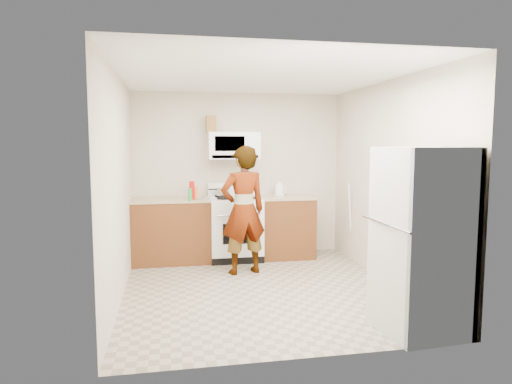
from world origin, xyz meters
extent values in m
plane|color=gray|center=(0.00, 0.00, 0.00)|extent=(3.60, 3.60, 0.00)
cube|color=beige|center=(0.00, 1.79, 1.25)|extent=(3.20, 0.02, 2.50)
cube|color=beige|center=(1.59, 0.00, 1.25)|extent=(0.02, 3.60, 2.50)
cube|color=brown|center=(-1.04, 1.49, 0.45)|extent=(1.12, 0.62, 0.90)
cube|color=tan|center=(-1.04, 1.49, 0.92)|extent=(1.14, 0.64, 0.03)
cube|color=brown|center=(0.68, 1.49, 0.45)|extent=(0.80, 0.62, 0.90)
cube|color=tan|center=(0.68, 1.49, 0.92)|extent=(0.82, 0.64, 0.03)
cube|color=white|center=(-0.10, 1.48, 0.45)|extent=(0.76, 0.65, 0.90)
cube|color=white|center=(-0.10, 1.48, 0.92)|extent=(0.76, 0.62, 0.03)
cube|color=white|center=(-0.10, 1.76, 1.03)|extent=(0.76, 0.08, 0.20)
cube|color=white|center=(-0.10, 1.61, 1.70)|extent=(0.76, 0.38, 0.40)
imported|color=tan|center=(-0.10, 0.71, 0.85)|extent=(0.69, 0.53, 1.70)
cube|color=silver|center=(1.19, -1.47, 0.85)|extent=(0.75, 0.75, 1.70)
cylinder|color=white|center=(0.61, 1.62, 1.02)|extent=(0.17, 0.17, 0.17)
cube|color=brown|center=(-0.44, 1.61, 2.02)|extent=(0.14, 0.14, 0.24)
cylinder|color=silver|center=(-0.27, 1.62, 1.01)|extent=(0.24, 0.24, 0.11)
cube|color=silver|center=(0.06, 1.38, 0.96)|extent=(0.26, 0.18, 0.05)
cylinder|color=#BA0D11|center=(-0.74, 1.34, 1.06)|extent=(0.09, 0.09, 0.26)
cylinder|color=orange|center=(-0.68, 1.41, 1.02)|extent=(0.07, 0.07, 0.17)
cylinder|color=green|center=(-0.78, 1.19, 1.02)|extent=(0.06, 0.06, 0.17)
cylinder|color=white|center=(-0.60, 1.33, 0.94)|extent=(0.28, 0.28, 0.01)
cylinder|color=white|center=(1.59, 1.15, 0.58)|extent=(0.18, 0.20, 1.14)
camera|label=1|loc=(-1.05, -5.19, 1.73)|focal=32.00mm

